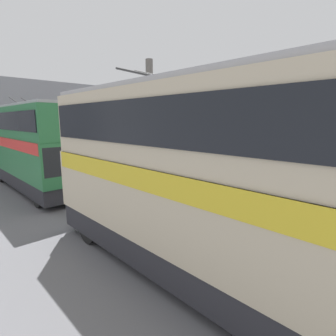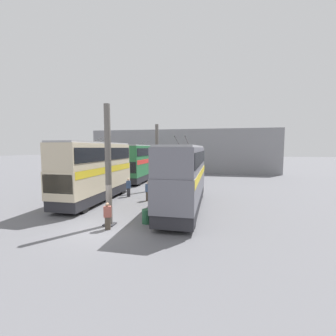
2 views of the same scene
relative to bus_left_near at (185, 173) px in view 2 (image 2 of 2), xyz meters
name	(u,v)px [view 2 (image 2 of 2)]	position (x,y,z in m)	size (l,w,h in m)	color
ground_plane	(101,231)	(-5.70, 4.03, -2.80)	(240.00, 240.00, 0.00)	slate
depot_back_wall	(181,151)	(25.18, 4.03, 1.33)	(0.50, 36.00, 8.25)	gray
support_column_near	(108,168)	(-4.65, 4.03, 0.74)	(0.67, 0.67, 7.33)	#605B56
support_column_far	(157,159)	(7.07, 4.03, 0.74)	(0.67, 0.67, 7.33)	#605B56
bus_left_near	(185,173)	(0.00, 0.00, 0.00)	(11.33, 2.54, 5.53)	black
bus_right_near	(96,168)	(0.95, 8.07, 0.18)	(10.03, 2.54, 5.86)	black
bus_right_far	(141,161)	(13.50, 8.07, 0.14)	(10.60, 2.54, 5.76)	black
person_aisle_midway	(148,191)	(1.97, 3.57, -1.88)	(0.41, 0.48, 1.74)	#473D33
person_aisle_foreground	(108,215)	(-5.38, 3.78, -1.97)	(0.35, 0.47, 1.58)	#473D33
person_by_right_row	(129,187)	(3.20, 5.89, -1.85)	(0.35, 0.47, 1.79)	#2D2D33
person_by_left_row	(158,201)	(-1.25, 1.82, -2.00)	(0.46, 0.47, 1.54)	#384251
oil_drum	(147,216)	(-3.88, 1.87, -2.36)	(0.63, 0.63, 0.89)	#235638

